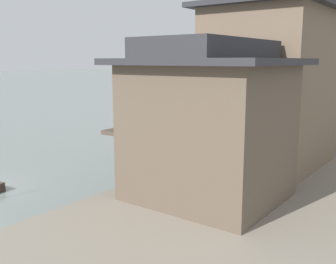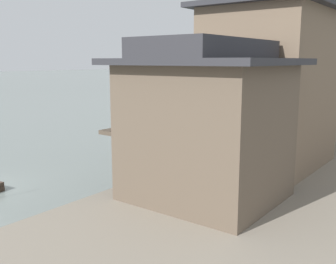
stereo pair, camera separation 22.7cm
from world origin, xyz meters
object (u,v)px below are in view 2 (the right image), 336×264
Objects in this scene: boat_midriver_drifting at (222,114)px; house_waterfront_nearest at (206,122)px; house_waterfront_tall at (309,77)px; mooring_post_dock_near at (184,158)px; boat_moored_nearest at (325,108)px; mooring_post_dock_mid at (265,132)px; boat_upstream_distant at (293,121)px; boat_midriver_upstream at (166,148)px; house_waterfront_second at (270,82)px; boat_moored_second at (247,127)px.

boat_midriver_drifting is 0.77× the size of house_waterfront_nearest.
mooring_post_dock_near is at bearing -104.07° from house_waterfront_tall.
boat_moored_nearest is 24.40m from mooring_post_dock_mid.
house_waterfront_nearest is (5.69, -25.69, 3.64)m from boat_upstream_distant.
boat_midriver_drifting is 25.02m from mooring_post_dock_near.
boat_midriver_upstream is at bearing 135.58° from mooring_post_dock_near.
mooring_post_dock_near is at bearing -64.91° from boat_midriver_drifting.
boat_moored_nearest reaches higher than boat_upstream_distant.
house_waterfront_nearest is 6.53m from house_waterfront_second.
mooring_post_dock_near is (4.04, -15.53, 0.87)m from boat_moored_second.
boat_midriver_upstream is (-2.20, -29.50, -0.11)m from boat_moored_nearest.
house_waterfront_nearest is at bearing -88.43° from house_waterfront_second.
house_waterfront_second is (8.09, -1.76, 4.89)m from boat_midriver_upstream.
boat_upstream_distant is 12.52m from mooring_post_dock_mid.
house_waterfront_second is at bearing -12.30° from boat_midriver_upstream.
boat_midriver_drifting is 7.22× the size of mooring_post_dock_mid.
house_waterfront_second is at bearing -74.06° from boat_upstream_distant.
boat_midriver_upstream is 0.49× the size of house_waterfront_tall.
mooring_post_dock_mid is (-2.68, -0.64, -3.95)m from house_waterfront_tall.
mooring_post_dock_near is at bearing -85.52° from boat_moored_nearest.
house_waterfront_tall reaches higher than boat_midriver_upstream.
house_waterfront_second is at bearing -59.92° from boat_moored_second.
house_waterfront_nearest is 0.75× the size of house_waterfront_second.
boat_midriver_upstream is 0.65× the size of house_waterfront_nearest.
house_waterfront_tall reaches higher than boat_moored_second.
house_waterfront_tall is at bearing 92.82° from house_waterfront_nearest.
mooring_post_dock_mid reaches higher than boat_moored_second.
house_waterfront_nearest is (6.06, -37.67, 3.49)m from boat_moored_nearest.
house_waterfront_tall is 4.82m from mooring_post_dock_mid.
boat_upstream_distant is 0.64× the size of house_waterfront_tall.
house_waterfront_nearest reaches higher than mooring_post_dock_mid.
boat_moored_second is 15.20m from house_waterfront_second.
house_waterfront_tall reaches higher than boat_upstream_distant.
house_waterfront_tall is at bearing 75.93° from mooring_post_dock_near.
mooring_post_dock_near is (-3.20, -3.03, -3.88)m from house_waterfront_second.
boat_moored_nearest is at bearing 102.82° from house_waterfront_tall.
boat_midriver_drifting is (-6.57, 7.12, -0.12)m from boat_moored_second.
boat_upstream_distant is 26.56m from house_waterfront_nearest.
boat_midriver_drifting is at bearing 115.09° from mooring_post_dock_near.
mooring_post_dock_near reaches higher than boat_moored_nearest.
mooring_post_dock_mid is at bearing 104.11° from house_waterfront_nearest.
house_waterfront_second reaches higher than boat_moored_second.
boat_midriver_upstream is 10.78m from house_waterfront_tall.
house_waterfront_nearest is (13.98, -26.02, 3.58)m from boat_midriver_drifting.
mooring_post_dock_mid is at bearing -79.33° from boat_upstream_distant.
boat_moored_second is at bearing -104.28° from boat_upstream_distant.
boat_moored_nearest is at bearing 55.81° from boat_midriver_drifting.
boat_moored_second is at bearing -94.11° from boat_moored_nearest.
boat_midriver_drifting is 8.30m from boat_upstream_distant.
house_waterfront_second is at bearing -54.87° from boat_midriver_drifting.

